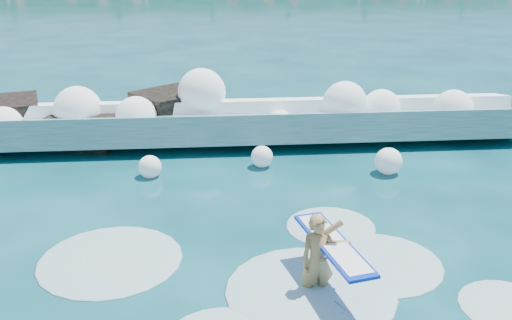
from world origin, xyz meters
name	(u,v)px	position (x,y,z in m)	size (l,w,h in m)	color
ground	(192,250)	(0.00, 0.00, 0.00)	(200.00, 200.00, 0.00)	#083441
breaking_wave	(240,124)	(1.41, 7.02, 0.54)	(17.96, 2.80, 1.55)	teal
rock_cluster	(78,122)	(-3.85, 7.77, 0.51)	(8.78, 3.69, 1.60)	black
surfer_with_board	(321,257)	(2.38, -1.60, 0.66)	(1.18, 2.96, 1.79)	#A07A4A
wave_spray	(231,110)	(1.12, 6.94, 1.03)	(15.35, 4.92, 2.27)	white
surf_foam	(273,276)	(1.57, -1.10, 0.00)	(9.53, 5.88, 0.16)	silver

